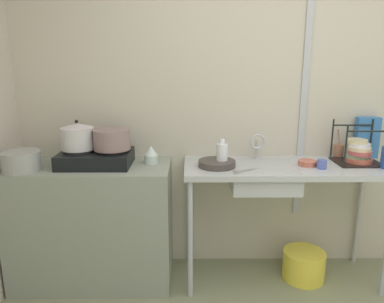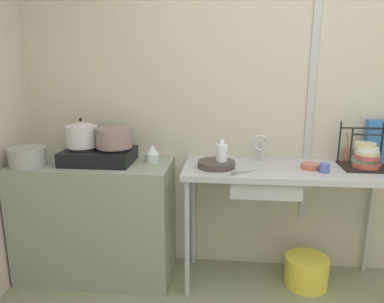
{
  "view_description": "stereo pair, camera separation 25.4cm",
  "coord_description": "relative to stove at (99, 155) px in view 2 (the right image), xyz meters",
  "views": [
    {
      "loc": [
        -0.69,
        -1.06,
        1.59
      ],
      "look_at": [
        -0.68,
        1.41,
        0.99
      ],
      "focal_mm": 34.01,
      "sensor_mm": 36.0,
      "label": 1
    },
    {
      "loc": [
        -0.44,
        -1.05,
        1.59
      ],
      "look_at": [
        -0.68,
        1.41,
        0.99
      ],
      "focal_mm": 34.01,
      "sensor_mm": 36.0,
      "label": 2
    }
  ],
  "objects": [
    {
      "name": "wall_back",
      "position": [
        1.35,
        0.31,
        0.45
      ],
      "size": [
        4.78,
        0.1,
        2.78
      ],
      "primitive_type": "cube",
      "color": "#BDB7A2",
      "rests_on": "ground"
    },
    {
      "name": "wall_metal_strip",
      "position": [
        1.51,
        0.26,
        0.59
      ],
      "size": [
        0.05,
        0.01,
        2.22
      ],
      "primitive_type": "cube",
      "color": "#ACB0B4"
    },
    {
      "name": "counter_concrete",
      "position": [
        -0.05,
        0.0,
        -0.5
      ],
      "size": [
        1.13,
        0.53,
        0.89
      ],
      "primitive_type": "cube",
      "color": "gray",
      "rests_on": "ground"
    },
    {
      "name": "counter_sink",
      "position": [
        1.34,
        0.0,
        -0.13
      ],
      "size": [
        1.43,
        0.53,
        0.89
      ],
      "color": "#ACB0B4",
      "rests_on": "ground"
    },
    {
      "name": "stove",
      "position": [
        0.0,
        0.0,
        0.0
      ],
      "size": [
        0.49,
        0.35,
        0.12
      ],
      "color": "black",
      "rests_on": "counter_concrete"
    },
    {
      "name": "pot_on_left_burner",
      "position": [
        -0.12,
        -0.0,
        0.15
      ],
      "size": [
        0.23,
        0.23,
        0.21
      ],
      "color": "silver",
      "rests_on": "stove"
    },
    {
      "name": "pot_on_right_burner",
      "position": [
        0.12,
        0.0,
        0.13
      ],
      "size": [
        0.25,
        0.25,
        0.14
      ],
      "color": "gray",
      "rests_on": "stove"
    },
    {
      "name": "pot_beside_stove",
      "position": [
        -0.47,
        -0.13,
        0.01
      ],
      "size": [
        0.25,
        0.25,
        0.13
      ],
      "color": "#949794",
      "rests_on": "counter_concrete"
    },
    {
      "name": "percolator",
      "position": [
        0.38,
        0.05,
        0.01
      ],
      "size": [
        0.1,
        0.1,
        0.13
      ],
      "color": "silver",
      "rests_on": "counter_concrete"
    },
    {
      "name": "sink_basin",
      "position": [
        1.17,
        -0.05,
        -0.13
      ],
      "size": [
        0.46,
        0.38,
        0.15
      ],
      "primitive_type": "cube",
      "color": "#ACB0B4",
      "rests_on": "counter_sink"
    },
    {
      "name": "faucet",
      "position": [
        1.16,
        0.13,
        0.08
      ],
      "size": [
        0.12,
        0.07,
        0.2
      ],
      "color": "#ACB0B4",
      "rests_on": "counter_sink"
    },
    {
      "name": "frying_pan",
      "position": [
        0.85,
        -0.04,
        -0.03
      ],
      "size": [
        0.26,
        0.26,
        0.04
      ],
      "primitive_type": "cylinder",
      "color": "#3E3934",
      "rests_on": "counter_sink"
    },
    {
      "name": "dish_rack",
      "position": [
        1.87,
        0.04,
        0.02
      ],
      "size": [
        0.31,
        0.27,
        0.3
      ],
      "color": "black",
      "rests_on": "counter_sink"
    },
    {
      "name": "cup_by_rack",
      "position": [
        1.56,
        -0.09,
        -0.02
      ],
      "size": [
        0.07,
        0.07,
        0.06
      ],
      "primitive_type": "cylinder",
      "color": "#4D60B7",
      "rests_on": "counter_sink"
    },
    {
      "name": "small_bowl_on_drainboard",
      "position": [
        1.49,
        -0.01,
        -0.04
      ],
      "size": [
        0.13,
        0.13,
        0.04
      ],
      "primitive_type": "cylinder",
      "color": "#B45C49",
      "rests_on": "counter_sink"
    },
    {
      "name": "bottle_by_sink",
      "position": [
        0.88,
        -0.03,
        0.03
      ],
      "size": [
        0.08,
        0.08,
        0.19
      ],
      "color": "silver",
      "rests_on": "counter_sink"
    },
    {
      "name": "cereal_box",
      "position": [
        1.99,
        0.21,
        0.1
      ],
      "size": [
        0.17,
        0.07,
        0.31
      ],
      "primitive_type": "cube",
      "rotation": [
        0.0,
        0.0,
        0.01
      ],
      "color": "#336DB0",
      "rests_on": "counter_sink"
    },
    {
      "name": "utensil_jar",
      "position": [
        1.79,
        0.21,
        -0.0
      ],
      "size": [
        0.07,
        0.07,
        0.21
      ],
      "color": "#9F6A51",
      "rests_on": "counter_sink"
    },
    {
      "name": "bucket_on_floor",
      "position": [
        1.52,
        -0.02,
        -0.83
      ],
      "size": [
        0.31,
        0.31,
        0.22
      ],
      "primitive_type": "cylinder",
      "color": "yellow",
      "rests_on": "ground"
    }
  ]
}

